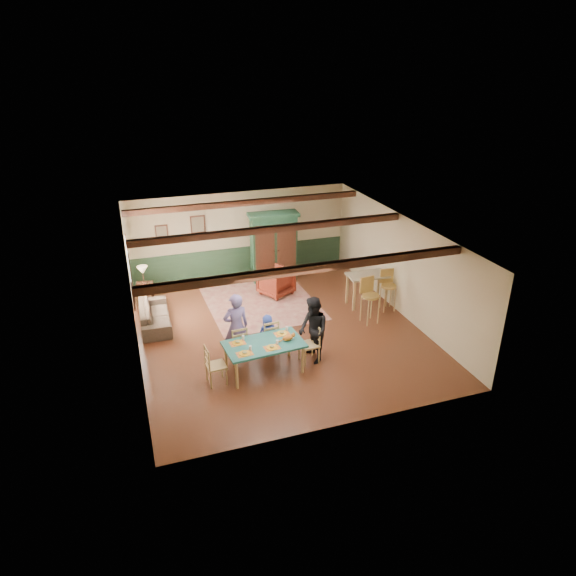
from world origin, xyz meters
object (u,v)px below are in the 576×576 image
object	(u,v)px
person_child	(268,334)
table_lamp	(143,275)
dining_table	(264,358)
dining_chair_far_right	(269,336)
bar_stool_left	(370,301)
sofa	(155,315)
armoire	(274,247)
armchair	(276,282)
person_man	(236,327)
dining_chair_end_left	(216,365)
dining_chair_end_right	(309,344)
cat	(288,337)
dining_chair_far_left	(238,343)
counter_table	(367,290)
person_woman	(313,330)
end_table	(145,294)
bar_stool_right	(388,291)

from	to	relation	value
person_child	table_lamp	distance (m)	4.50
dining_table	dining_chair_far_right	world-z (taller)	dining_chair_far_right
bar_stool_left	sofa	bearing A→B (deg)	155.07
person_child	bar_stool_left	size ratio (longest dim) A/B	0.78
armoire	armchair	bearing A→B (deg)	-100.81
person_man	sofa	xyz separation A→B (m)	(-1.67, 2.30, -0.55)
dining_chair_end_left	dining_chair_end_right	bearing A→B (deg)	-90.00
cat	armoire	size ratio (longest dim) A/B	0.16
cat	person_child	bearing A→B (deg)	99.46
dining_chair_far_right	person_child	xyz separation A→B (m)	(-0.01, 0.08, 0.03)
dining_chair_far_left	dining_chair_far_right	distance (m)	0.77
cat	armoire	distance (m)	5.17
dining_chair_far_left	dining_chair_end_left	xyz separation A→B (m)	(-0.66, -0.75, 0.00)
dining_table	counter_table	world-z (taller)	counter_table
dining_chair_far_right	armchair	bearing A→B (deg)	-114.88
dining_chair_far_right	person_woman	xyz separation A→B (m)	(0.87, -0.62, 0.34)
armchair	counter_table	bearing A→B (deg)	117.76
person_man	person_child	bearing A→B (deg)	-180.00
person_woman	dining_table	bearing A→B (deg)	-90.00
armchair	bar_stool_left	bearing A→B (deg)	98.12
person_man	end_table	size ratio (longest dim) A/B	2.82
dining_table	table_lamp	size ratio (longest dim) A/B	3.21
dining_chair_end_right	end_table	xyz separation A→B (m)	(-3.35, 4.38, -0.16)
person_woman	armchair	bearing A→B (deg)	171.05
dining_table	armchair	world-z (taller)	armchair
armchair	armoire	bearing A→B (deg)	-132.37
person_child	bar_stool_left	xyz separation A→B (m)	(2.98, 0.56, 0.14)
counter_table	dining_chair_far_left	bearing A→B (deg)	-157.81
sofa	person_man	bearing A→B (deg)	-142.37
cat	bar_stool_left	world-z (taller)	bar_stool_left
armchair	person_woman	bearing A→B (deg)	57.72
sofa	end_table	world-z (taller)	end_table
dining_chair_far_left	table_lamp	xyz separation A→B (m)	(-1.81, 3.81, 0.40)
armchair	table_lamp	world-z (taller)	table_lamp
person_man	armoire	world-z (taller)	armoire
person_man	dining_chair_far_right	bearing A→B (deg)	174.29
cat	armoire	world-z (taller)	armoire
person_woman	armoire	bearing A→B (deg)	168.71
dining_chair_far_right	armoire	xyz separation A→B (m)	(1.43, 4.24, 0.63)
person_woman	person_man	bearing A→B (deg)	-115.87
armchair	dining_chair_far_left	bearing A→B (deg)	30.98
dining_chair_far_right	end_table	xyz separation A→B (m)	(-2.57, 3.75, -0.16)
dining_table	armchair	bearing A→B (deg)	69.02
person_woman	table_lamp	xyz separation A→B (m)	(-3.45, 4.37, 0.07)
person_man	dining_chair_end_left	bearing A→B (deg)	46.85
sofa	bar_stool_right	world-z (taller)	bar_stool_right
dining_chair_far_right	cat	distance (m)	0.88
dining_chair_end_right	armoire	bearing A→B (deg)	167.61
person_child	sofa	bearing A→B (deg)	-47.25
end_table	counter_table	world-z (taller)	counter_table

